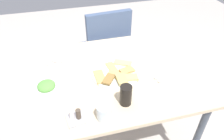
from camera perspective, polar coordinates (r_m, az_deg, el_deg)
ground_plane at (r=1.92m, az=-0.47°, el=-17.40°), size 6.00×6.00×0.00m
dining_table at (r=1.45m, az=-0.59°, el=-3.05°), size 1.14×0.89×0.70m
dining_chair at (r=2.07m, az=-1.73°, el=6.25°), size 0.46×0.46×0.88m
pide_platter at (r=1.38m, az=1.14°, el=-0.99°), size 0.31×0.31×0.04m
salad_plate_greens at (r=1.33m, az=-17.20°, el=-4.30°), size 0.19×0.19×0.05m
salad_plate_rice at (r=1.56m, az=-13.73°, el=3.35°), size 0.22×0.22×0.05m
soda_can at (r=1.16m, az=3.75°, el=-6.77°), size 0.07×0.07×0.12m
drinking_glass at (r=1.10m, az=-2.23°, el=-11.38°), size 0.07×0.07×0.09m
paper_napkin at (r=1.42m, az=14.55°, el=-1.40°), size 0.15×0.15×0.00m
fork at (r=1.41m, az=14.89°, el=-1.72°), size 0.17×0.08×0.00m
spoon at (r=1.43m, az=14.26°, el=-0.83°), size 0.19×0.08×0.00m
condiment_caddy at (r=1.12m, az=-9.77°, el=-12.37°), size 0.10×0.10×0.07m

